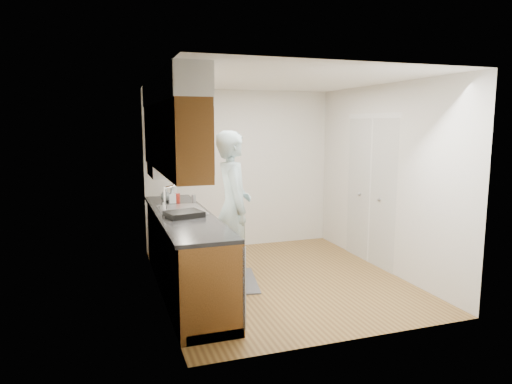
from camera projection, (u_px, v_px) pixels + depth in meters
floor at (280, 279)px, 5.84m from camera, size 3.50×3.50×0.00m
ceiling at (281, 80)px, 5.47m from camera, size 3.50×3.50×0.00m
wall_left at (158, 188)px, 5.18m from camera, size 0.02×3.50×2.50m
wall_right at (384, 178)px, 6.13m from camera, size 0.02×3.50×2.50m
wall_back at (240, 169)px, 7.29m from camera, size 3.00×0.02×2.50m
counter at (186, 251)px, 5.39m from camera, size 0.64×2.80×1.30m
upper_cabinets at (170, 126)px, 5.17m from camera, size 0.47×2.80×1.21m
closet_door at (370, 192)px, 6.44m from camera, size 0.02×1.22×2.05m
floor_mat at (234, 281)px, 5.75m from camera, size 0.73×1.04×0.02m
person at (233, 197)px, 5.59m from camera, size 0.57×0.80×2.13m
soap_bottle_a at (174, 192)px, 6.05m from camera, size 0.11×0.11×0.27m
soap_bottle_b at (173, 196)px, 5.99m from camera, size 0.10×0.10×0.19m
soap_bottle_c at (166, 194)px, 6.20m from camera, size 0.19×0.19×0.18m
soda_can at (177, 198)px, 6.01m from camera, size 0.08×0.08×0.13m
steel_can at (194, 199)px, 6.04m from camera, size 0.07×0.07×0.11m
dish_rack at (184, 214)px, 5.12m from camera, size 0.45×0.41×0.06m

